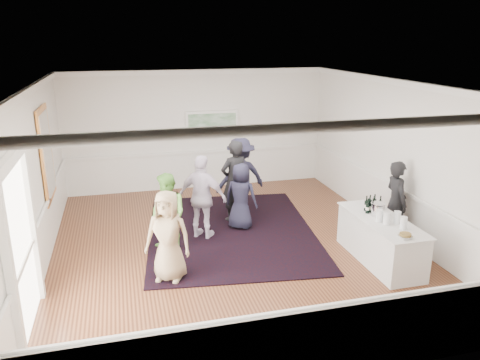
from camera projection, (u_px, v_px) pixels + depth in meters
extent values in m
plane|color=brown|center=(233.00, 246.00, 9.36)|extent=(8.00, 8.00, 0.00)
cube|color=white|center=(232.00, 84.00, 8.41)|extent=(7.00, 8.00, 0.02)
cube|color=white|center=(35.00, 183.00, 8.04)|extent=(0.02, 8.00, 3.20)
cube|color=white|center=(396.00, 158.00, 9.73)|extent=(0.02, 8.00, 3.20)
cube|color=white|center=(197.00, 130.00, 12.59)|extent=(7.00, 0.02, 3.20)
cube|color=white|center=(318.00, 264.00, 5.19)|extent=(7.00, 0.02, 3.20)
cube|color=#EA9645|center=(46.00, 154.00, 9.20)|extent=(0.04, 1.25, 1.85)
cube|color=white|center=(48.00, 154.00, 9.20)|extent=(0.01, 1.05, 1.65)
cube|color=white|center=(11.00, 279.00, 5.66)|extent=(0.10, 0.14, 2.40)
cube|color=white|center=(33.00, 228.00, 7.18)|extent=(0.10, 0.14, 2.40)
cube|color=white|center=(10.00, 161.00, 6.05)|extent=(0.10, 1.78, 0.16)
cube|color=white|center=(20.00, 251.00, 6.41)|extent=(0.02, 1.50, 2.40)
cube|color=white|center=(212.00, 123.00, 12.58)|extent=(1.44, 0.05, 0.66)
cube|color=#286D31|center=(212.00, 123.00, 12.55)|extent=(1.30, 0.01, 0.52)
cube|color=black|center=(231.00, 231.00, 10.06)|extent=(3.96, 4.90, 0.02)
cube|color=silver|center=(380.00, 240.00, 8.62)|extent=(0.73, 2.01, 0.82)
cube|color=silver|center=(382.00, 220.00, 8.50)|extent=(0.79, 2.07, 0.02)
imported|color=black|center=(396.00, 202.00, 9.31)|extent=(0.43, 0.64, 1.70)
imported|color=tan|center=(168.00, 236.00, 7.86)|extent=(0.92, 0.78, 1.60)
imported|color=#6CB548|center=(168.00, 214.00, 8.89)|extent=(0.92, 0.96, 1.57)
imported|color=silver|center=(203.00, 197.00, 9.50)|extent=(1.09, 0.94, 1.76)
imported|color=#1D1D30|center=(241.00, 176.00, 10.82)|extent=(1.28, 0.87, 1.82)
imported|color=black|center=(234.00, 181.00, 10.42)|extent=(0.78, 0.64, 1.85)
imported|color=#1D1D30|center=(241.00, 196.00, 10.04)|extent=(0.85, 0.78, 1.45)
cylinder|color=#5BAA3C|center=(387.00, 218.00, 8.23)|extent=(0.12, 0.12, 0.24)
cylinder|color=#CF3D5B|center=(397.00, 217.00, 8.27)|extent=(0.12, 0.12, 0.24)
cylinder|color=#86B440|center=(379.00, 215.00, 8.35)|extent=(0.12, 0.12, 0.24)
cylinder|color=beige|center=(404.00, 223.00, 8.03)|extent=(0.12, 0.12, 0.24)
cylinder|color=silver|center=(378.00, 210.00, 8.63)|extent=(0.26, 0.26, 0.24)
imported|color=white|center=(405.00, 236.00, 7.70)|extent=(0.23, 0.23, 0.06)
cylinder|color=olive|center=(405.00, 235.00, 7.69)|extent=(0.19, 0.19, 0.04)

